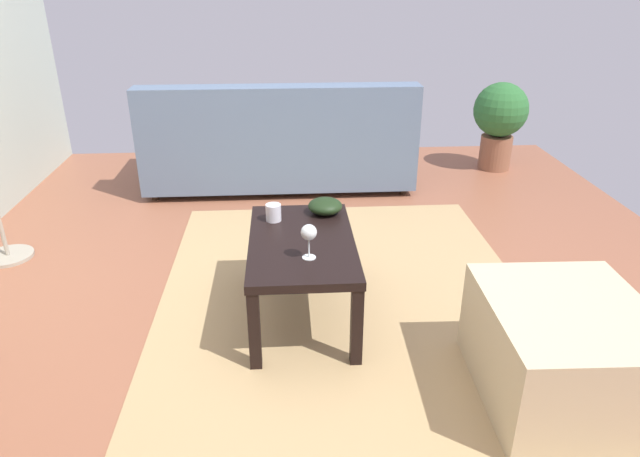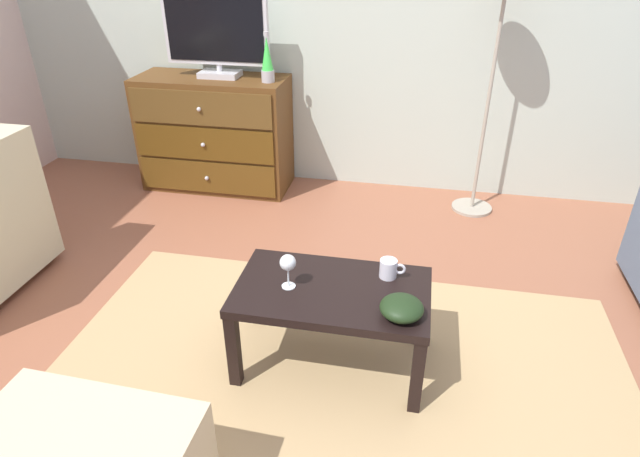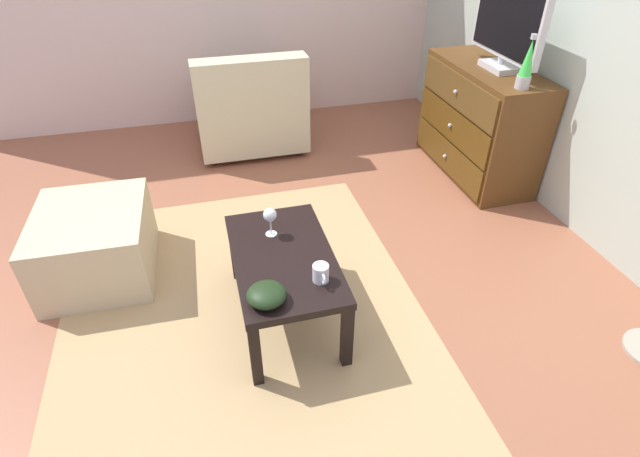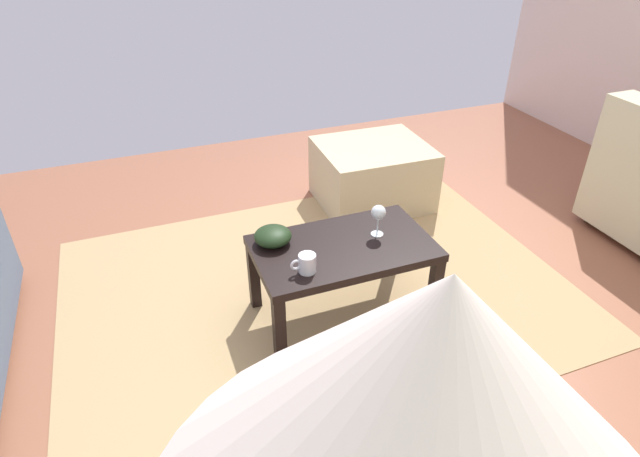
# 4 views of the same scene
# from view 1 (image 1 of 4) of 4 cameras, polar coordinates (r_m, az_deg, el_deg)

# --- Properties ---
(ground_plane) EXTENTS (5.88, 4.67, 0.05)m
(ground_plane) POSITION_cam_1_polar(r_m,az_deg,el_deg) (2.70, -1.07, -10.92)
(ground_plane) COLOR #96593F
(area_rug) EXTENTS (2.60, 1.90, 0.01)m
(area_rug) POSITION_cam_1_polar(r_m,az_deg,el_deg) (2.87, 2.76, -7.95)
(area_rug) COLOR tan
(area_rug) RESTS_ON ground_plane
(coffee_table) EXTENTS (0.83, 0.49, 0.41)m
(coffee_table) POSITION_cam_1_polar(r_m,az_deg,el_deg) (2.64, -1.84, -2.24)
(coffee_table) COLOR black
(coffee_table) RESTS_ON ground_plane
(wine_glass) EXTENTS (0.07, 0.07, 0.16)m
(wine_glass) POSITION_cam_1_polar(r_m,az_deg,el_deg) (2.40, -1.19, -0.52)
(wine_glass) COLOR silver
(wine_glass) RESTS_ON coffee_table
(mug) EXTENTS (0.11, 0.08, 0.08)m
(mug) POSITION_cam_1_polar(r_m,az_deg,el_deg) (2.80, -4.71, 1.64)
(mug) COLOR silver
(mug) RESTS_ON coffee_table
(bowl_decorative) EXTENTS (0.17, 0.17, 0.08)m
(bowl_decorative) POSITION_cam_1_polar(r_m,az_deg,el_deg) (2.88, 0.52, 2.28)
(bowl_decorative) COLOR black
(bowl_decorative) RESTS_ON coffee_table
(couch_large) EXTENTS (0.85, 2.00, 0.81)m
(couch_large) POSITION_cam_1_polar(r_m,az_deg,el_deg) (4.40, -4.10, 8.44)
(couch_large) COLOR #332319
(couch_large) RESTS_ON ground_plane
(ottoman) EXTENTS (0.72, 0.62, 0.41)m
(ottoman) POSITION_cam_1_polar(r_m,az_deg,el_deg) (2.42, 23.23, -11.37)
(ottoman) COLOR #CCB892
(ottoman) RESTS_ON ground_plane
(potted_plant) EXTENTS (0.44, 0.44, 0.72)m
(potted_plant) POSITION_cam_1_polar(r_m,az_deg,el_deg) (4.95, 17.68, 10.61)
(potted_plant) COLOR brown
(potted_plant) RESTS_ON ground_plane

